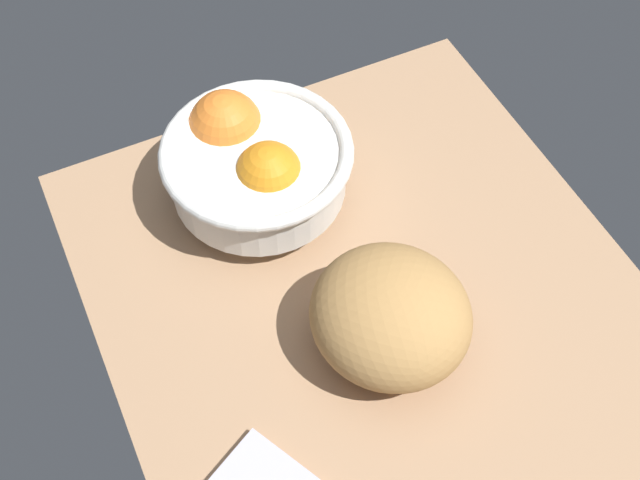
% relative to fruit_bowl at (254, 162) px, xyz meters
% --- Properties ---
extents(ground_plane, '(0.65, 0.56, 0.03)m').
position_rel_fruit_bowl_xyz_m(ground_plane, '(0.19, 0.06, -0.08)').
color(ground_plane, '#A57E5C').
extents(fruit_bowl, '(0.21, 0.21, 0.11)m').
position_rel_fruit_bowl_xyz_m(fruit_bowl, '(0.00, 0.00, 0.00)').
color(fruit_bowl, white).
rests_on(fruit_bowl, ground).
extents(bread_loaf, '(0.21, 0.21, 0.11)m').
position_rel_fruit_bowl_xyz_m(bread_loaf, '(0.23, 0.05, -0.01)').
color(bread_loaf, '#B18249').
rests_on(bread_loaf, ground).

